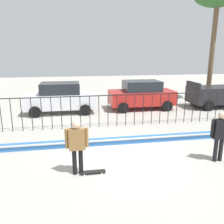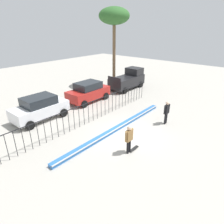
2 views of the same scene
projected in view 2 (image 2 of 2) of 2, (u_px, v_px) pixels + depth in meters
name	position (u px, v px, depth m)	size (l,w,h in m)	color
ground_plane	(129.00, 135.00, 13.58)	(60.00, 60.00, 0.00)	#ADA89E
bowl_coping_ledge	(117.00, 128.00, 14.17)	(11.00, 0.40, 0.27)	#2D6BB7
perimeter_fence	(93.00, 109.00, 15.20)	(14.04, 0.04, 1.64)	black
skateboarder	(129.00, 137.00, 11.27)	(0.71, 0.27, 1.76)	black
skateboard	(134.00, 149.00, 11.95)	(0.80, 0.20, 0.07)	black
camera_operator	(167.00, 111.00, 14.70)	(0.73, 0.27, 1.80)	black
parked_car_white	(40.00, 108.00, 15.45)	(4.30, 2.12, 1.90)	silver
parked_car_red	(88.00, 92.00, 19.24)	(4.30, 2.12, 1.90)	#B2231E
pickup_truck	(128.00, 80.00, 23.18)	(4.70, 2.12, 2.24)	black
palm_tree_tall	(114.00, 17.00, 21.75)	(3.42, 3.42, 8.76)	brown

